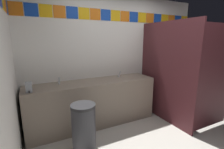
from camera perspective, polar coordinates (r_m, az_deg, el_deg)
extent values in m
plane|color=#B2ADA3|center=(2.87, 18.90, -23.40)|extent=(8.78, 8.78, 0.00)
cube|color=white|center=(3.62, 2.44, 6.33)|extent=(3.99, 0.08, 2.54)
cube|color=orange|center=(3.13, -30.72, 19.21)|extent=(0.21, 0.01, 0.21)
cube|color=#1947B7|center=(3.13, -26.44, 19.63)|extent=(0.21, 0.01, 0.21)
cube|color=yellow|center=(3.15, -22.16, 19.96)|extent=(0.21, 0.01, 0.21)
cube|color=orange|center=(3.18, -17.92, 20.17)|extent=(0.21, 0.01, 0.21)
cube|color=#1947B7|center=(3.22, -13.77, 20.29)|extent=(0.21, 0.01, 0.21)
cube|color=yellow|center=(3.28, -9.75, 20.31)|extent=(0.21, 0.01, 0.21)
cube|color=orange|center=(3.35, -5.88, 20.24)|extent=(0.21, 0.01, 0.21)
cube|color=#1947B7|center=(3.44, -2.20, 20.09)|extent=(0.21, 0.01, 0.21)
cube|color=yellow|center=(3.53, 1.28, 19.88)|extent=(0.21, 0.01, 0.21)
cube|color=orange|center=(3.64, 4.56, 19.62)|extent=(0.21, 0.01, 0.21)
cube|color=#1947B7|center=(3.76, 7.63, 19.33)|extent=(0.21, 0.01, 0.21)
cube|color=yellow|center=(3.89, 10.50, 19.00)|extent=(0.21, 0.01, 0.21)
cube|color=orange|center=(4.02, 13.16, 18.66)|extent=(0.21, 0.01, 0.21)
cube|color=#1947B7|center=(4.16, 15.64, 18.31)|extent=(0.21, 0.01, 0.21)
cube|color=yellow|center=(4.31, 17.94, 17.95)|extent=(0.21, 0.01, 0.21)
cube|color=orange|center=(4.47, 20.08, 17.59)|extent=(0.21, 0.01, 0.21)
cube|color=#1947B7|center=(4.63, 22.06, 17.24)|extent=(0.21, 0.01, 0.21)
cube|color=yellow|center=(4.80, 23.90, 16.89)|extent=(0.21, 0.01, 0.21)
cube|color=yellow|center=(2.61, -33.93, 20.58)|extent=(0.01, 0.21, 0.21)
cube|color=orange|center=(2.82, -33.39, 19.86)|extent=(0.01, 0.21, 0.21)
cube|color=#1947B7|center=(3.04, -32.92, 19.24)|extent=(0.01, 0.21, 0.21)
cube|color=gray|center=(3.23, -6.36, -9.86)|extent=(2.43, 0.57, 0.86)
cube|color=gray|center=(3.35, -8.14, -2.05)|extent=(2.43, 0.03, 0.08)
cylinder|color=#F6DED3|center=(2.94, -17.56, -4.89)|extent=(0.34, 0.34, 0.10)
cylinder|color=#F6DED3|center=(3.33, 3.51, -2.30)|extent=(0.34, 0.34, 0.10)
cylinder|color=silver|center=(3.05, -18.08, -2.74)|extent=(0.04, 0.04, 0.05)
cylinder|color=silver|center=(2.99, -18.02, -1.67)|extent=(0.02, 0.06, 0.09)
cylinder|color=silver|center=(3.43, 2.36, -0.48)|extent=(0.04, 0.04, 0.05)
cylinder|color=silver|center=(3.38, 2.78, 0.51)|extent=(0.02, 0.06, 0.09)
cube|color=gray|center=(2.74, -27.13, -3.98)|extent=(0.09, 0.07, 0.16)
cylinder|color=black|center=(2.72, -27.01, -5.45)|extent=(0.02, 0.02, 0.03)
cube|color=#471E23|center=(3.42, 18.14, 0.64)|extent=(0.04, 1.47, 1.98)
cube|color=#471E23|center=(3.34, 32.32, -0.94)|extent=(0.90, 0.04, 1.82)
cylinder|color=silver|center=(2.97, 28.21, 0.01)|extent=(0.02, 0.02, 0.10)
cylinder|color=white|center=(4.13, 19.70, -8.93)|extent=(0.38, 0.38, 0.40)
torus|color=white|center=(4.06, 19.92, -6.10)|extent=(0.39, 0.39, 0.05)
cube|color=white|center=(4.16, 17.99, -3.31)|extent=(0.34, 0.17, 0.34)
cylinder|color=#333338|center=(2.56, -9.80, -18.39)|extent=(0.35, 0.35, 0.70)
cylinder|color=#262628|center=(2.39, -10.13, -10.76)|extent=(0.36, 0.36, 0.04)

